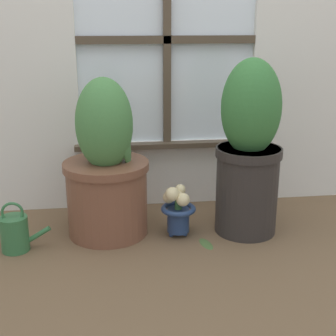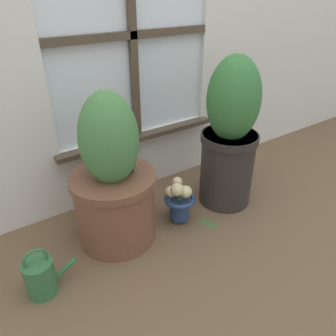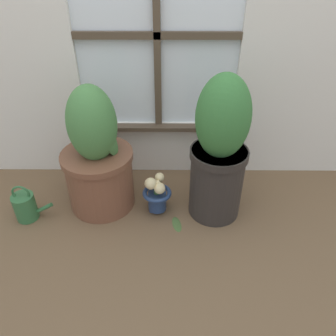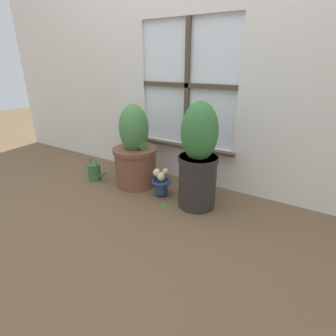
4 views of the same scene
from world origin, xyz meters
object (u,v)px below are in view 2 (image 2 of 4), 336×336
object	(u,v)px
potted_plant_right	(230,137)
flower_vase	(179,200)
watering_can	(41,276)
potted_plant_left	(113,184)

from	to	relation	value
potted_plant_right	flower_vase	bearing A→B (deg)	-178.30
flower_vase	watering_can	xyz separation A→B (m)	(-0.67, -0.06, -0.04)
potted_plant_left	flower_vase	bearing A→B (deg)	-12.55
watering_can	flower_vase	bearing A→B (deg)	4.82
potted_plant_right	flower_vase	world-z (taller)	potted_plant_right
potted_plant_right	watering_can	distance (m)	1.02
flower_vase	watering_can	distance (m)	0.67
potted_plant_right	watering_can	size ratio (longest dim) A/B	3.60
potted_plant_left	watering_can	distance (m)	0.44
potted_plant_left	flower_vase	distance (m)	0.34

